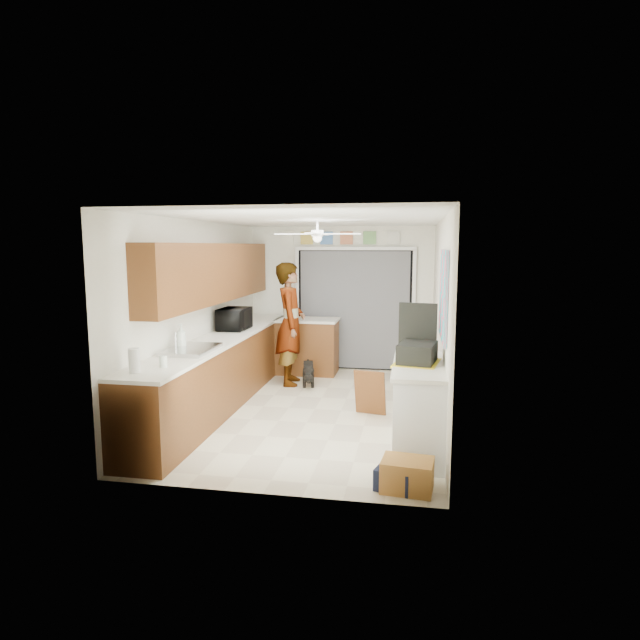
{
  "coord_description": "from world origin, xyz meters",
  "views": [
    {
      "loc": [
        1.27,
        -6.79,
        2.17
      ],
      "look_at": [
        0.0,
        0.4,
        1.15
      ],
      "focal_mm": 30.0,
      "sensor_mm": 36.0,
      "label": 1
    }
  ],
  "objects_px": {
    "suitcase": "(417,353)",
    "dog": "(308,373)",
    "microwave": "(234,319)",
    "paper_towel_roll": "(134,360)",
    "cardboard_box": "(407,475)",
    "man": "(290,324)",
    "navy_crate": "(395,478)",
    "soap_bottle": "(181,337)"
  },
  "relations": [
    {
      "from": "soap_bottle",
      "to": "cardboard_box",
      "type": "height_order",
      "value": "soap_bottle"
    },
    {
      "from": "cardboard_box",
      "to": "man",
      "type": "relative_size",
      "value": 0.24
    },
    {
      "from": "paper_towel_roll",
      "to": "suitcase",
      "type": "relative_size",
      "value": 0.5
    },
    {
      "from": "suitcase",
      "to": "dog",
      "type": "relative_size",
      "value": 0.94
    },
    {
      "from": "cardboard_box",
      "to": "man",
      "type": "distance_m",
      "value": 4.01
    },
    {
      "from": "man",
      "to": "dog",
      "type": "distance_m",
      "value": 0.81
    },
    {
      "from": "paper_towel_roll",
      "to": "navy_crate",
      "type": "xyz_separation_m",
      "value": [
        2.54,
        -0.11,
        -0.96
      ]
    },
    {
      "from": "cardboard_box",
      "to": "suitcase",
      "type": "bearing_deg",
      "value": 86.19
    },
    {
      "from": "cardboard_box",
      "to": "dog",
      "type": "distance_m",
      "value": 3.73
    },
    {
      "from": "paper_towel_roll",
      "to": "suitcase",
      "type": "bearing_deg",
      "value": 19.12
    },
    {
      "from": "microwave",
      "to": "navy_crate",
      "type": "height_order",
      "value": "microwave"
    },
    {
      "from": "paper_towel_roll",
      "to": "navy_crate",
      "type": "height_order",
      "value": "paper_towel_roll"
    },
    {
      "from": "navy_crate",
      "to": "dog",
      "type": "xyz_separation_m",
      "value": [
        -1.47,
        3.38,
        0.1
      ]
    },
    {
      "from": "cardboard_box",
      "to": "dog",
      "type": "relative_size",
      "value": 0.87
    },
    {
      "from": "soap_bottle",
      "to": "paper_towel_roll",
      "type": "relative_size",
      "value": 1.28
    },
    {
      "from": "suitcase",
      "to": "navy_crate",
      "type": "relative_size",
      "value": 1.49
    },
    {
      "from": "suitcase",
      "to": "man",
      "type": "distance_m",
      "value": 3.09
    },
    {
      "from": "soap_bottle",
      "to": "dog",
      "type": "height_order",
      "value": "soap_bottle"
    },
    {
      "from": "navy_crate",
      "to": "dog",
      "type": "height_order",
      "value": "dog"
    },
    {
      "from": "soap_bottle",
      "to": "cardboard_box",
      "type": "bearing_deg",
      "value": -25.72
    },
    {
      "from": "navy_crate",
      "to": "microwave",
      "type": "bearing_deg",
      "value": 130.85
    },
    {
      "from": "microwave",
      "to": "dog",
      "type": "bearing_deg",
      "value": -62.81
    },
    {
      "from": "man",
      "to": "microwave",
      "type": "bearing_deg",
      "value": 121.25
    },
    {
      "from": "microwave",
      "to": "suitcase",
      "type": "distance_m",
      "value": 3.2
    },
    {
      "from": "microwave",
      "to": "soap_bottle",
      "type": "height_order",
      "value": "microwave"
    },
    {
      "from": "microwave",
      "to": "soap_bottle",
      "type": "distance_m",
      "value": 1.56
    },
    {
      "from": "suitcase",
      "to": "dog",
      "type": "xyz_separation_m",
      "value": [
        -1.64,
        2.33,
        -0.84
      ]
    },
    {
      "from": "paper_towel_roll",
      "to": "suitcase",
      "type": "height_order",
      "value": "paper_towel_roll"
    },
    {
      "from": "microwave",
      "to": "soap_bottle",
      "type": "xyz_separation_m",
      "value": [
        -0.13,
        -1.56,
        -0.0
      ]
    },
    {
      "from": "suitcase",
      "to": "paper_towel_roll",
      "type": "bearing_deg",
      "value": -150.29
    },
    {
      "from": "paper_towel_roll",
      "to": "cardboard_box",
      "type": "distance_m",
      "value": 2.81
    },
    {
      "from": "cardboard_box",
      "to": "man",
      "type": "height_order",
      "value": "man"
    },
    {
      "from": "cardboard_box",
      "to": "soap_bottle",
      "type": "bearing_deg",
      "value": 154.28
    },
    {
      "from": "paper_towel_roll",
      "to": "suitcase",
      "type": "xyz_separation_m",
      "value": [
        2.72,
        0.94,
        -0.02
      ]
    },
    {
      "from": "soap_bottle",
      "to": "suitcase",
      "type": "bearing_deg",
      "value": -5.15
    },
    {
      "from": "dog",
      "to": "navy_crate",
      "type": "bearing_deg",
      "value": -78.62
    },
    {
      "from": "paper_towel_roll",
      "to": "cardboard_box",
      "type": "xyz_separation_m",
      "value": [
        2.65,
        -0.11,
        -0.92
      ]
    },
    {
      "from": "navy_crate",
      "to": "soap_bottle",
      "type": "bearing_deg",
      "value": 153.37
    },
    {
      "from": "man",
      "to": "paper_towel_roll",
      "type": "bearing_deg",
      "value": 157.85
    },
    {
      "from": "dog",
      "to": "soap_bottle",
      "type": "bearing_deg",
      "value": -130.64
    },
    {
      "from": "soap_bottle",
      "to": "cardboard_box",
      "type": "relative_size",
      "value": 0.68
    },
    {
      "from": "paper_towel_roll",
      "to": "man",
      "type": "xyz_separation_m",
      "value": [
        0.78,
        3.35,
        -0.1
      ]
    }
  ]
}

